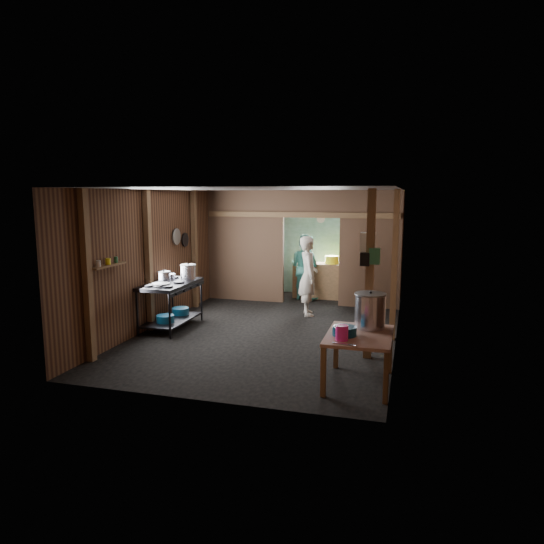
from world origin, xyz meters
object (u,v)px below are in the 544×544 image
(stove_pot_large, at_px, (188,272))
(pink_bucket, at_px, (342,333))
(cook, at_px, (308,276))
(stock_pot, at_px, (370,311))
(prep_table, at_px, (359,359))
(yellow_tub, at_px, (332,260))
(gas_range, at_px, (171,305))

(stove_pot_large, bearing_deg, pink_bucket, -38.29)
(cook, bearing_deg, stock_pot, -174.22)
(prep_table, relative_size, yellow_tub, 3.42)
(cook, bearing_deg, yellow_tub, -26.15)
(stock_pot, xyz_separation_m, cook, (-1.53, 3.23, -0.09))
(gas_range, distance_m, cook, 2.88)
(stove_pot_large, height_order, yellow_tub, stove_pot_large)
(gas_range, bearing_deg, stove_pot_large, 68.30)
(gas_range, height_order, stove_pot_large, stove_pot_large)
(stock_pot, height_order, cook, cook)
(gas_range, relative_size, yellow_tub, 4.34)
(prep_table, distance_m, cook, 3.89)
(stove_pot_large, xyz_separation_m, yellow_tub, (2.33, 3.08, -0.07))
(yellow_tub, bearing_deg, stock_pot, -75.36)
(pink_bucket, bearing_deg, cook, 107.48)
(cook, bearing_deg, prep_table, -177.80)
(stove_pot_large, distance_m, pink_bucket, 4.28)
(pink_bucket, relative_size, cook, 0.12)
(stove_pot_large, relative_size, cook, 0.19)
(gas_range, relative_size, prep_table, 1.27)
(gas_range, bearing_deg, yellow_tub, 54.57)
(stock_pot, bearing_deg, prep_table, -106.23)
(stock_pot, relative_size, yellow_tub, 1.48)
(stove_pot_large, height_order, cook, cook)
(gas_range, height_order, cook, cook)
(stock_pot, relative_size, cook, 0.30)
(prep_table, distance_m, stove_pot_large, 4.27)
(prep_table, distance_m, pink_bucket, 0.59)
(prep_table, bearing_deg, stove_pot_large, 146.97)
(prep_table, height_order, cook, cook)
(stove_pot_large, distance_m, stock_pot, 4.13)
(stock_pot, bearing_deg, yellow_tub, 104.64)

